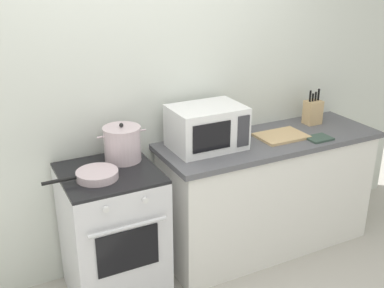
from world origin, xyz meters
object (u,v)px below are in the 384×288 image
at_px(microwave, 207,127).
at_px(knife_block, 313,112).
at_px(stove, 113,235).
at_px(cutting_board, 281,136).
at_px(stock_pot, 122,144).
at_px(frying_pan, 96,175).
at_px(oven_mitt, 319,138).

distance_m(microwave, knife_block, 1.00).
xyz_separation_m(stove, cutting_board, (1.33, 0.00, 0.47)).
bearing_deg(stock_pot, stove, -137.58).
bearing_deg(cutting_board, stove, -179.95).
relative_size(frying_pan, microwave, 0.91).
distance_m(stove, knife_block, 1.83).
xyz_separation_m(stock_pot, knife_block, (1.60, 0.01, -0.02)).
bearing_deg(cutting_board, frying_pan, -177.43).
bearing_deg(frying_pan, knife_block, 6.34).
relative_size(microwave, oven_mitt, 2.78).
xyz_separation_m(stove, microwave, (0.74, 0.08, 0.61)).
relative_size(stove, frying_pan, 2.02).
bearing_deg(stove, frying_pan, -146.50).
bearing_deg(stove, microwave, 6.10).
bearing_deg(frying_pan, oven_mitt, -3.33).
bearing_deg(frying_pan, cutting_board, 2.57).
relative_size(frying_pan, knife_block, 1.61).
bearing_deg(stock_pot, knife_block, 0.39).
distance_m(microwave, oven_mitt, 0.86).
height_order(stove, cutting_board, cutting_board).
bearing_deg(frying_pan, stock_pot, 39.11).
bearing_deg(stock_pot, frying_pan, -140.89).
distance_m(stock_pot, frying_pan, 0.32).
bearing_deg(cutting_board, stock_pot, 173.81).
bearing_deg(oven_mitt, cutting_board, 144.10).
relative_size(cutting_board, oven_mitt, 2.00).
xyz_separation_m(cutting_board, knife_block, (0.41, 0.14, 0.09)).
bearing_deg(microwave, knife_block, 3.55).
xyz_separation_m(stock_pot, oven_mitt, (1.41, -0.29, -0.11)).
distance_m(cutting_board, knife_block, 0.44).
height_order(frying_pan, knife_block, knife_block).
bearing_deg(frying_pan, microwave, 9.65).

